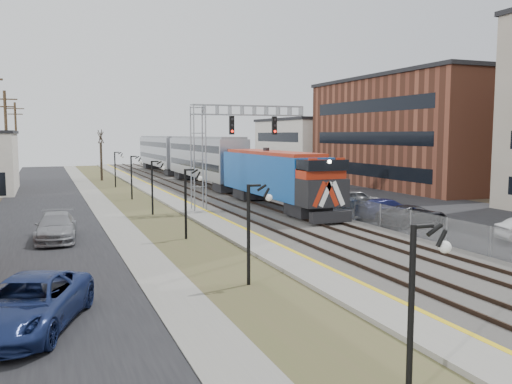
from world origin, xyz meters
TOP-DOWN VIEW (x-y plane):
  - ground at (0.00, 0.00)m, footprint 160.00×160.00m
  - street_west at (-11.50, 35.00)m, footprint 7.00×120.00m
  - sidewalk at (-7.00, 35.00)m, footprint 2.00×120.00m
  - grass_median at (-4.00, 35.00)m, footprint 4.00×120.00m
  - platform at (-1.00, 35.00)m, footprint 2.00×120.00m
  - ballast_bed at (4.00, 35.00)m, footprint 8.00×120.00m
  - parking_lot at (16.00, 35.00)m, footprint 16.00×120.00m
  - platform_edge at (-0.12, 35.00)m, footprint 0.24×120.00m
  - track_near at (2.00, 35.00)m, footprint 1.58×120.00m
  - track_far at (5.50, 35.00)m, footprint 1.58×120.00m
  - train at (5.50, 51.38)m, footprint 3.00×63.05m
  - signal_gantry at (1.22, 27.99)m, footprint 9.00×1.07m
  - lampposts at (-4.00, 18.29)m, footprint 0.14×62.14m
  - fence at (8.20, 35.00)m, footprint 0.04×120.00m
  - buildings_east at (30.00, 31.18)m, footprint 16.00×76.00m
  - bare_trees at (-12.66, 38.91)m, footprint 12.30×42.30m
  - car_lot_c at (10.82, 17.23)m, footprint 5.05×2.78m
  - car_lot_d at (11.01, 20.32)m, footprint 4.94×2.32m
  - car_lot_e at (12.21, 26.18)m, footprint 4.18×1.78m
  - car_lot_f at (13.20, 34.40)m, footprint 5.28×2.74m
  - car_street_a at (-11.90, 5.87)m, footprint 4.43×6.29m
  - car_street_b at (-10.80, 20.32)m, footprint 2.46×5.34m

SIDE VIEW (x-z plane):
  - ground at x=0.00m, z-range 0.00..0.00m
  - street_west at x=-11.50m, z-range 0.00..0.04m
  - parking_lot at x=16.00m, z-range 0.00..0.04m
  - grass_median at x=-4.00m, z-range 0.00..0.06m
  - sidewalk at x=-7.00m, z-range 0.00..0.08m
  - ballast_bed at x=4.00m, z-range 0.00..0.20m
  - platform at x=-1.00m, z-range 0.00..0.24m
  - platform_edge at x=-0.12m, z-range 0.24..0.25m
  - track_near at x=2.00m, z-range 0.20..0.35m
  - track_far at x=5.50m, z-range 0.20..0.35m
  - car_lot_c at x=10.82m, z-range 0.00..1.34m
  - car_lot_d at x=11.01m, z-range 0.00..1.39m
  - car_lot_e at x=12.21m, z-range 0.00..1.41m
  - car_street_b at x=-10.80m, z-range 0.00..1.51m
  - car_street_a at x=-11.90m, z-range 0.00..1.59m
  - fence at x=8.20m, z-range 0.00..1.60m
  - car_lot_f at x=13.20m, z-range 0.00..1.66m
  - lampposts at x=-4.00m, z-range 0.00..4.00m
  - bare_trees at x=-12.66m, z-range -0.27..5.68m
  - train at x=5.50m, z-range 0.22..5.55m
  - signal_gantry at x=1.22m, z-range 1.51..9.66m
  - buildings_east at x=30.00m, z-range -1.19..13.81m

